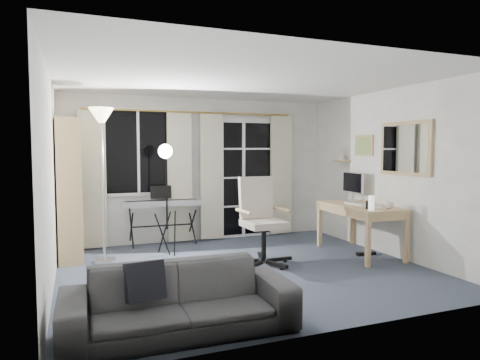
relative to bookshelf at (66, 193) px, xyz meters
name	(u,v)px	position (x,y,z in m)	size (l,w,h in m)	color
floor	(245,270)	(2.12, -1.38, -0.94)	(4.50, 4.00, 0.02)	#353C4D
window	(138,152)	(1.07, 0.59, 0.57)	(1.20, 0.08, 1.40)	white
french_door	(243,179)	(2.87, 0.59, 0.10)	(1.32, 0.09, 2.11)	white
curtains	(195,176)	(1.99, 0.50, 0.17)	(3.60, 0.07, 2.13)	gold
bookshelf	(66,193)	(0.00, 0.00, 0.00)	(0.35, 0.92, 1.95)	tan
torchiere_lamp	(102,138)	(0.47, -0.32, 0.76)	(0.43, 0.43, 2.09)	#B2B2B7
keyboard_piano	(162,204)	(1.39, 0.32, -0.25)	(1.25, 0.63, 0.90)	black
studio_light	(166,164)	(1.35, -0.27, 0.40)	(0.36, 0.36, 1.65)	black
office_chair	(259,212)	(2.44, -1.11, -0.24)	(0.78, 0.81, 1.17)	black
desk	(360,211)	(4.00, -1.22, -0.29)	(0.75, 1.39, 0.73)	tan
monitor	(353,183)	(4.20, -0.77, 0.08)	(0.18, 0.53, 0.46)	silver
desk_clutter	(366,218)	(3.94, -1.44, -0.35)	(0.45, 0.82, 0.92)	white
mug	(389,204)	(4.10, -1.72, -0.14)	(0.12, 0.09, 0.12)	silver
wall_mirror	(405,148)	(4.35, -1.73, 0.62)	(0.04, 0.94, 0.74)	tan
framed_print	(364,145)	(4.35, -0.83, 0.67)	(0.03, 0.42, 0.32)	tan
wall_shelf	(342,157)	(4.28, -0.33, 0.48)	(0.16, 0.30, 0.18)	tan
sofa	(179,288)	(0.91, -2.93, -0.55)	(1.92, 0.60, 0.75)	#2C2C2F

